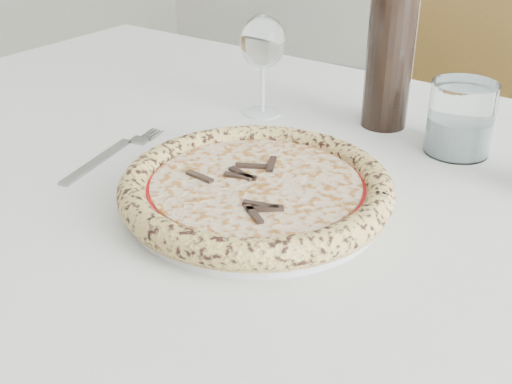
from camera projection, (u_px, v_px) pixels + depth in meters
dining_table at (296, 228)px, 0.87m from camera, size 1.62×0.99×0.76m
chair_far at (478, 146)px, 1.47m from camera, size 0.40×0.40×0.93m
plate at (256, 200)px, 0.76m from camera, size 0.30×0.30×0.02m
pizza at (256, 187)px, 0.75m from camera, size 0.32×0.32×0.03m
fork at (111, 155)px, 0.89m from camera, size 0.04×0.22×0.00m
wine_glass at (263, 44)px, 0.98m from camera, size 0.07×0.07×0.16m
tumbler at (460, 123)px, 0.88m from camera, size 0.09×0.09×0.10m
wine_bottle at (390, 49)px, 0.94m from camera, size 0.07×0.07×0.28m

